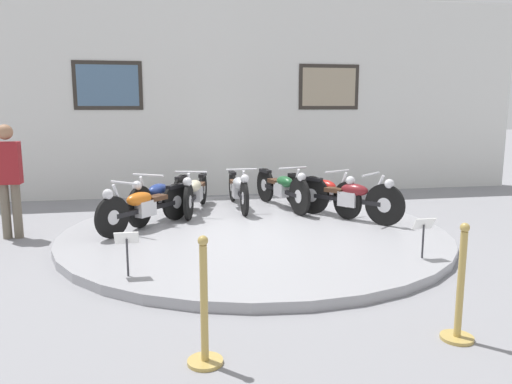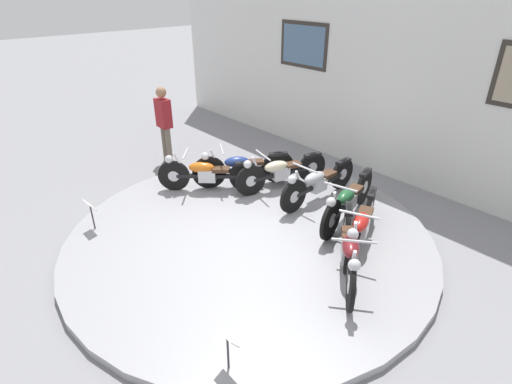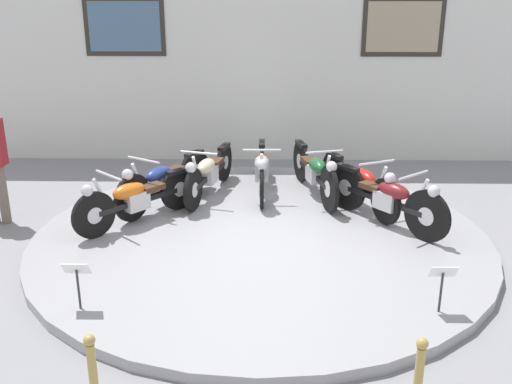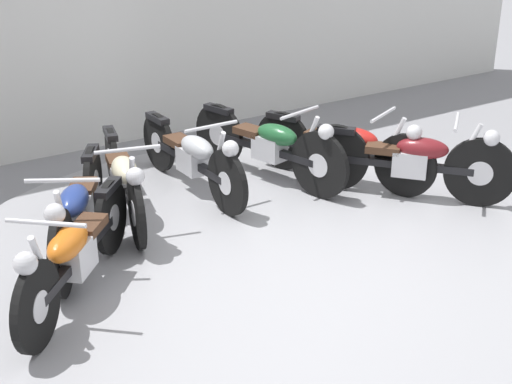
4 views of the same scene
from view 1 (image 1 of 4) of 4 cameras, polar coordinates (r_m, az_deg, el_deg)
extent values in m
plane|color=gray|center=(7.62, -0.14, -5.17)|extent=(60.00, 60.00, 0.00)
cylinder|color=#99999E|center=(7.61, -0.14, -4.73)|extent=(5.75, 5.75, 0.12)
cube|color=silver|center=(11.13, -3.85, 10.83)|extent=(14.00, 0.20, 4.34)
cube|color=#2D2823|center=(11.00, -16.57, 11.60)|extent=(1.40, 0.02, 1.00)
cube|color=slate|center=(10.99, -16.57, 11.60)|extent=(1.24, 0.02, 0.84)
cube|color=#2D2823|center=(11.57, 8.34, 11.79)|extent=(1.40, 0.02, 1.00)
cube|color=tan|center=(11.57, 8.35, 11.79)|extent=(1.24, 0.02, 0.84)
cylinder|color=black|center=(7.33, -16.10, -2.79)|extent=(0.45, 0.48, 0.60)
cylinder|color=silver|center=(7.33, -16.10, -2.79)|extent=(0.19, 0.20, 0.21)
cylinder|color=black|center=(8.27, -9.15, -1.12)|extent=(0.45, 0.48, 0.60)
cylinder|color=silver|center=(8.27, -9.15, -1.12)|extent=(0.19, 0.20, 0.21)
cube|color=black|center=(7.78, -12.42, -1.91)|extent=(0.89, 0.96, 0.07)
cube|color=silver|center=(7.75, -12.63, -1.81)|extent=(0.36, 0.37, 0.24)
ellipsoid|color=#D16619|center=(7.65, -13.20, -0.76)|extent=(0.49, 0.50, 0.20)
cube|color=#472D1E|center=(7.91, -11.34, -0.65)|extent=(0.36, 0.37, 0.07)
cube|color=black|center=(8.22, -9.20, 0.63)|extent=(0.32, 0.33, 0.06)
cylinder|color=silver|center=(7.38, -15.32, -1.07)|extent=(0.20, 0.21, 0.54)
cylinder|color=silver|center=(7.41, -14.80, 1.03)|extent=(0.42, 0.39, 0.03)
sphere|color=silver|center=(7.22, -16.58, -0.24)|extent=(0.15, 0.15, 0.15)
cylinder|color=black|center=(7.85, -13.11, -1.67)|extent=(0.38, 0.58, 0.65)
cylinder|color=silver|center=(7.85, -13.11, -1.67)|extent=(0.17, 0.23, 0.23)
cylinder|color=black|center=(8.98, -8.41, -0.08)|extent=(0.38, 0.58, 0.65)
cylinder|color=silver|center=(8.98, -8.41, -0.08)|extent=(0.17, 0.23, 0.23)
cube|color=black|center=(8.41, -10.60, -0.82)|extent=(0.70, 1.10, 0.07)
cube|color=silver|center=(8.37, -10.74, -0.73)|extent=(0.34, 0.38, 0.24)
ellipsoid|color=navy|center=(8.26, -11.13, 0.24)|extent=(0.44, 0.52, 0.20)
cube|color=#472D1E|center=(8.57, -9.88, 0.35)|extent=(0.34, 0.38, 0.07)
cube|color=black|center=(8.94, -8.45, 1.66)|extent=(0.27, 0.36, 0.06)
cylinder|color=silver|center=(7.93, -12.58, -0.06)|extent=(0.17, 0.24, 0.54)
cylinder|color=silver|center=(7.98, -12.23, 1.91)|extent=(0.48, 0.31, 0.03)
sphere|color=silver|center=(7.74, -13.45, 0.71)|extent=(0.15, 0.15, 0.15)
cylinder|color=black|center=(8.23, -7.71, -1.11)|extent=(0.21, 0.60, 0.60)
cylinder|color=silver|center=(8.23, -7.71, -1.11)|extent=(0.12, 0.22, 0.21)
cylinder|color=black|center=(9.54, -6.10, 0.42)|extent=(0.21, 0.60, 0.60)
cylinder|color=silver|center=(9.54, -6.10, 0.42)|extent=(0.12, 0.22, 0.21)
cube|color=black|center=(8.88, -6.84, -0.29)|extent=(0.38, 1.22, 0.07)
cube|color=silver|center=(8.84, -6.90, -0.21)|extent=(0.27, 0.36, 0.24)
ellipsoid|color=beige|center=(8.72, -7.04, 0.71)|extent=(0.33, 0.52, 0.20)
cube|color=#472D1E|center=(9.07, -6.61, 0.82)|extent=(0.27, 0.36, 0.07)
cube|color=black|center=(9.50, -6.12, 1.95)|extent=(0.19, 0.37, 0.06)
cylinder|color=silver|center=(8.34, -7.54, 0.43)|extent=(0.11, 0.25, 0.54)
cylinder|color=silver|center=(8.41, -7.44, 2.30)|extent=(0.53, 0.17, 0.03)
sphere|color=silver|center=(8.12, -7.85, 1.16)|extent=(0.15, 0.15, 0.15)
cylinder|color=black|center=(8.48, -1.34, -0.70)|extent=(0.06, 0.61, 0.61)
cylinder|color=silver|center=(8.48, -1.34, -0.70)|extent=(0.07, 0.21, 0.21)
cylinder|color=black|center=(9.79, -2.71, 0.72)|extent=(0.06, 0.61, 0.61)
cylinder|color=silver|center=(9.79, -2.71, 0.72)|extent=(0.07, 0.21, 0.21)
cube|color=black|center=(9.13, -2.07, 0.06)|extent=(0.08, 1.24, 0.07)
cube|color=silver|center=(9.09, -2.03, 0.15)|extent=(0.20, 0.32, 0.24)
ellipsoid|color=#B2B5BA|center=(8.97, -1.94, 1.05)|extent=(0.22, 0.48, 0.20)
cube|color=#472D1E|center=(9.32, -2.30, 1.14)|extent=(0.20, 0.32, 0.07)
cube|color=black|center=(9.75, -2.72, 2.22)|extent=(0.10, 0.36, 0.06)
cylinder|color=silver|center=(8.59, -1.52, 0.79)|extent=(0.05, 0.25, 0.54)
cylinder|color=silver|center=(8.66, -1.65, 2.60)|extent=(0.54, 0.04, 0.03)
sphere|color=silver|center=(8.36, -1.28, 1.52)|extent=(0.15, 0.15, 0.15)
cylinder|color=black|center=(8.53, 4.99, -0.50)|extent=(0.21, 0.65, 0.66)
cylinder|color=silver|center=(8.53, 4.99, -0.50)|extent=(0.12, 0.24, 0.23)
cylinder|color=black|center=(9.71, 1.06, 0.80)|extent=(0.21, 0.65, 0.66)
cylinder|color=silver|center=(9.71, 1.06, 0.80)|extent=(0.12, 0.24, 0.23)
cube|color=black|center=(9.11, 2.90, 0.19)|extent=(0.36, 1.22, 0.07)
cube|color=silver|center=(9.08, 3.02, 0.28)|extent=(0.27, 0.36, 0.24)
ellipsoid|color=#1E562D|center=(8.96, 3.32, 1.19)|extent=(0.33, 0.52, 0.20)
cube|color=#472D1E|center=(9.29, 2.28, 1.25)|extent=(0.27, 0.36, 0.07)
cube|color=black|center=(9.67, 1.07, 2.43)|extent=(0.18, 0.37, 0.06)
cylinder|color=silver|center=(8.63, 4.53, 0.97)|extent=(0.10, 0.25, 0.54)
cylinder|color=silver|center=(8.68, 4.20, 2.76)|extent=(0.53, 0.16, 0.03)
sphere|color=silver|center=(8.43, 5.23, 1.71)|extent=(0.15, 0.15, 0.15)
cylinder|color=black|center=(8.36, 10.38, -0.97)|extent=(0.30, 0.59, 0.62)
cylinder|color=silver|center=(8.36, 10.38, -0.97)|extent=(0.15, 0.22, 0.22)
cylinder|color=black|center=(9.34, 4.53, 0.30)|extent=(0.30, 0.59, 0.62)
cylinder|color=silver|center=(9.34, 4.53, 0.30)|extent=(0.15, 0.22, 0.22)
cube|color=black|center=(8.84, 7.29, -0.30)|extent=(0.57, 1.16, 0.07)
cube|color=silver|center=(8.80, 7.47, -0.21)|extent=(0.31, 0.37, 0.24)
ellipsoid|color=red|center=(8.71, 7.93, 0.73)|extent=(0.40, 0.53, 0.20)
cube|color=#472D1E|center=(8.98, 6.38, 0.78)|extent=(0.31, 0.37, 0.07)
cube|color=black|center=(9.30, 4.56, 1.89)|extent=(0.24, 0.37, 0.06)
cylinder|color=silver|center=(8.43, 9.71, 0.52)|extent=(0.14, 0.25, 0.54)
cylinder|color=silver|center=(8.47, 9.25, 2.35)|extent=(0.51, 0.25, 0.03)
sphere|color=silver|center=(8.26, 10.74, 1.28)|extent=(0.15, 0.15, 0.15)
cylinder|color=black|center=(8.01, 14.50, -1.44)|extent=(0.46, 0.55, 0.66)
cylinder|color=silver|center=(8.01, 14.50, -1.44)|extent=(0.20, 0.22, 0.23)
cylinder|color=black|center=(8.67, 6.45, -0.35)|extent=(0.46, 0.55, 0.66)
cylinder|color=silver|center=(8.67, 6.45, -0.35)|extent=(0.20, 0.22, 0.23)
cube|color=black|center=(8.32, 10.31, -0.88)|extent=(0.84, 1.01, 0.07)
cube|color=silver|center=(8.30, 10.56, -0.77)|extent=(0.36, 0.37, 0.24)
ellipsoid|color=maroon|center=(8.22, 11.20, 0.24)|extent=(0.47, 0.51, 0.20)
cube|color=#472D1E|center=(8.41, 9.05, 0.24)|extent=(0.36, 0.37, 0.07)
cube|color=black|center=(8.62, 6.49, 1.49)|extent=(0.30, 0.34, 0.06)
cylinder|color=silver|center=(8.04, 13.61, 0.08)|extent=(0.19, 0.22, 0.54)
cylinder|color=silver|center=(8.05, 12.99, 1.99)|extent=(0.44, 0.36, 0.03)
sphere|color=silver|center=(7.93, 14.99, 0.92)|extent=(0.15, 0.15, 0.15)
cylinder|color=#333338|center=(5.69, -14.48, -7.29)|extent=(0.02, 0.02, 0.42)
cube|color=white|center=(5.63, -14.58, -5.10)|extent=(0.26, 0.11, 0.15)
cylinder|color=#333338|center=(6.48, 18.54, -5.39)|extent=(0.02, 0.02, 0.42)
cube|color=white|center=(6.42, 18.64, -3.45)|extent=(0.26, 0.11, 0.15)
cylinder|color=#6B6051|center=(8.35, -26.69, -1.99)|extent=(0.13, 0.13, 0.83)
cylinder|color=#6B6051|center=(8.30, -25.63, -1.97)|extent=(0.13, 0.13, 0.83)
cube|color=maroon|center=(8.22, -26.54, 2.99)|extent=(0.36, 0.22, 0.62)
sphere|color=#9E7051|center=(8.19, -26.79, 6.14)|extent=(0.22, 0.22, 0.22)
cylinder|color=tan|center=(4.11, -5.83, -18.72)|extent=(0.28, 0.28, 0.03)
cylinder|color=tan|center=(3.91, -5.95, -12.78)|extent=(0.06, 0.06, 0.95)
sphere|color=tan|center=(3.74, -6.09, -5.56)|extent=(0.08, 0.08, 0.08)
cylinder|color=tan|center=(4.77, 21.97, -15.18)|extent=(0.28, 0.28, 0.03)
cylinder|color=tan|center=(4.60, 22.34, -9.96)|extent=(0.06, 0.06, 0.95)
sphere|color=tan|center=(4.46, 22.77, -3.77)|extent=(0.08, 0.08, 0.08)
camera|label=2|loc=(6.82, 46.59, 21.43)|focal=28.00mm
camera|label=3|loc=(1.91, 75.91, 43.38)|focal=42.00mm
camera|label=4|loc=(3.68, -40.67, 20.86)|focal=50.00mm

